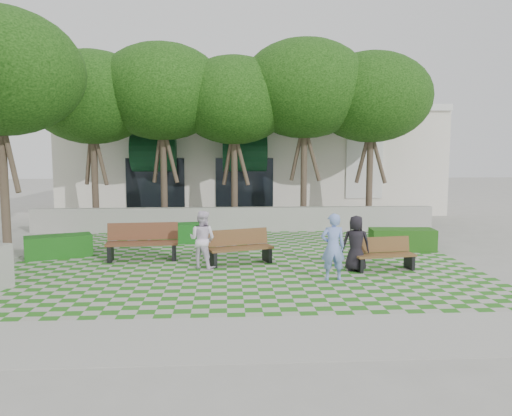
{
  "coord_description": "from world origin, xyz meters",
  "views": [
    {
      "loc": [
        -0.34,
        -12.39,
        2.95
      ],
      "look_at": [
        0.5,
        1.5,
        1.4
      ],
      "focal_mm": 35.0,
      "sensor_mm": 36.0,
      "label": 1
    }
  ],
  "objects": [
    {
      "name": "bench_west",
      "position": [
        -2.64,
        1.3,
        0.49
      ],
      "size": [
        1.97,
        0.78,
        1.01
      ],
      "rotation": [
        0.0,
        0.0,
        0.07
      ],
      "color": "#55301D",
      "rests_on": "ground"
    },
    {
      "name": "bench_mid",
      "position": [
        0.01,
        0.67,
        0.44
      ],
      "size": [
        1.82,
        1.1,
        0.91
      ],
      "rotation": [
        0.0,
        0.0,
        0.33
      ],
      "color": "brown",
      "rests_on": "ground"
    },
    {
      "name": "sidewalk_south",
      "position": [
        0.0,
        -4.7,
        0.01
      ],
      "size": [
        16.0,
        2.0,
        0.01
      ],
      "primitive_type": "cube",
      "color": "#9E9B93",
      "rests_on": "ground"
    },
    {
      "name": "hedge_midleft",
      "position": [
        -1.89,
        3.91,
        0.31
      ],
      "size": [
        1.89,
        1.04,
        0.63
      ],
      "primitive_type": "cube",
      "rotation": [
        0.0,
        0.0,
        0.19
      ],
      "color": "#165219",
      "rests_on": "ground"
    },
    {
      "name": "person_dark",
      "position": [
        2.89,
        -0.31,
        0.7
      ],
      "size": [
        0.75,
        0.55,
        1.4
      ],
      "primitive_type": "imported",
      "rotation": [
        0.0,
        0.0,
        2.98
      ],
      "color": "black",
      "rests_on": "ground"
    },
    {
      "name": "ground",
      "position": [
        0.0,
        0.0,
        0.0
      ],
      "size": [
        90.0,
        90.0,
        0.0
      ],
      "primitive_type": "plane",
      "color": "gray",
      "rests_on": "ground"
    },
    {
      "name": "hedge_west",
      "position": [
        -5.08,
        1.81,
        0.31
      ],
      "size": [
        1.92,
        1.33,
        0.62
      ],
      "primitive_type": "cube",
      "rotation": [
        0.0,
        0.0,
        0.39
      ],
      "color": "#154E14",
      "rests_on": "ground"
    },
    {
      "name": "person_white",
      "position": [
        -0.95,
        0.25,
        0.74
      ],
      "size": [
        0.89,
        0.81,
        1.48
      ],
      "primitive_type": "imported",
      "rotation": [
        0.0,
        0.0,
        2.71
      ],
      "color": "white",
      "rests_on": "ground"
    },
    {
      "name": "retaining_wall",
      "position": [
        0.0,
        6.2,
        0.45
      ],
      "size": [
        15.0,
        0.36,
        0.9
      ],
      "primitive_type": "cube",
      "color": "#9E9B93",
      "rests_on": "ground"
    },
    {
      "name": "building",
      "position": [
        0.93,
        14.08,
        2.52
      ],
      "size": [
        18.0,
        8.92,
        5.15
      ],
      "color": "silver",
      "rests_on": "ground"
    },
    {
      "name": "tree_row",
      "position": [
        -1.86,
        5.95,
        5.18
      ],
      "size": [
        17.7,
        13.4,
        7.41
      ],
      "color": "#47382B",
      "rests_on": "ground"
    },
    {
      "name": "lawn",
      "position": [
        0.0,
        1.0,
        0.01
      ],
      "size": [
        12.0,
        12.0,
        0.0
      ],
      "primitive_type": "plane",
      "color": "#2B721E",
      "rests_on": "ground"
    },
    {
      "name": "hedge_east",
      "position": [
        4.96,
        2.15,
        0.33
      ],
      "size": [
        1.94,
        0.88,
        0.66
      ],
      "primitive_type": "cube",
      "rotation": [
        0.0,
        0.0,
        -0.06
      ],
      "color": "#1C4A13",
      "rests_on": "ground"
    },
    {
      "name": "person_blue",
      "position": [
        2.12,
        -1.18,
        0.78
      ],
      "size": [
        0.58,
        0.38,
        1.56
      ],
      "primitive_type": "imported",
      "rotation": [
        0.0,
        0.0,
        3.16
      ],
      "color": "#7B96E1",
      "rests_on": "ground"
    },
    {
      "name": "bench_east",
      "position": [
        3.62,
        -0.24,
        0.39
      ],
      "size": [
        1.61,
        0.74,
        0.81
      ],
      "rotation": [
        0.0,
        0.0,
        0.15
      ],
      "color": "brown",
      "rests_on": "ground"
    }
  ]
}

